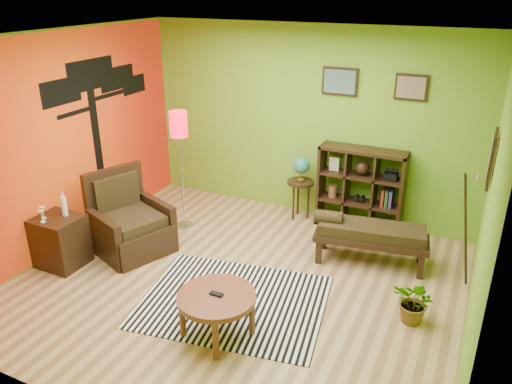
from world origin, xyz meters
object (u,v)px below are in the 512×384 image
at_px(cube_shelf, 361,190).
at_px(side_cabinet, 60,241).
at_px(armchair, 130,227).
at_px(bench, 368,233).
at_px(globe_table, 301,172).
at_px(potted_plant, 415,307).
at_px(floor_lamp, 179,135).
at_px(coffee_table, 217,301).

bearing_deg(cube_shelf, side_cabinet, -140.16).
relative_size(armchair, bench, 0.77).
xyz_separation_m(side_cabinet, bench, (3.45, 1.70, 0.08)).
distance_m(globe_table, potted_plant, 2.77).
bearing_deg(potted_plant, armchair, -179.77).
bearing_deg(floor_lamp, bench, 3.23).
relative_size(armchair, potted_plant, 2.32).
distance_m(bench, potted_plant, 1.26).
height_order(coffee_table, potted_plant, coffee_table).
xyz_separation_m(side_cabinet, floor_lamp, (0.81, 1.55, 1.06)).
height_order(coffee_table, side_cabinet, side_cabinet).
relative_size(floor_lamp, bench, 1.18).
distance_m(side_cabinet, globe_table, 3.41).
height_order(floor_lamp, globe_table, floor_lamp).
distance_m(cube_shelf, potted_plant, 2.22).
relative_size(armchair, floor_lamp, 0.65).
xyz_separation_m(armchair, bench, (2.93, 1.01, 0.09)).
xyz_separation_m(floor_lamp, bench, (2.64, 0.15, -0.97)).
bearing_deg(floor_lamp, side_cabinet, -117.56).
bearing_deg(potted_plant, side_cabinet, -170.46).
height_order(armchair, side_cabinet, armchair).
distance_m(armchair, cube_shelf, 3.23).
bearing_deg(globe_table, bench, -34.74).
distance_m(coffee_table, bench, 2.29).
bearing_deg(side_cabinet, bench, 26.19).
bearing_deg(side_cabinet, potted_plant, 9.54).
height_order(side_cabinet, bench, side_cabinet).
relative_size(globe_table, cube_shelf, 0.81).
height_order(globe_table, bench, globe_table).
xyz_separation_m(coffee_table, globe_table, (-0.23, 2.92, 0.32)).
xyz_separation_m(globe_table, potted_plant, (1.99, -1.85, -0.54)).
relative_size(armchair, side_cabinet, 1.16).
bearing_deg(armchair, side_cabinet, -127.05).
xyz_separation_m(bench, potted_plant, (0.75, -0.99, -0.23)).
bearing_deg(coffee_table, armchair, 151.28).
height_order(side_cabinet, floor_lamp, floor_lamp).
relative_size(bench, potted_plant, 3.01).
height_order(cube_shelf, potted_plant, cube_shelf).
bearing_deg(cube_shelf, globe_table, -177.08).
bearing_deg(bench, coffee_table, -115.98).
xyz_separation_m(globe_table, cube_shelf, (0.90, 0.05, -0.13)).
bearing_deg(side_cabinet, globe_table, 49.01).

